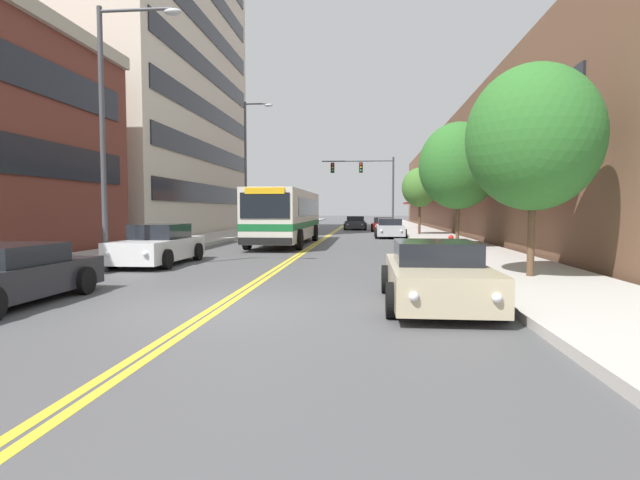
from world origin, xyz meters
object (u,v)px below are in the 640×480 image
Objects in this scene: car_charcoal_parked_left_near at (2,277)px; street_tree_right_far at (420,187)px; traffic_signal_mast at (369,178)px; car_silver_parked_right_mid at (390,229)px; city_bus at (287,214)px; street_tree_right_mid at (459,166)px; fire_hydrant at (451,246)px; car_dark_grey_moving_lead at (356,223)px; street_lamp_left_far at (249,160)px; car_beige_parked_right_foreground at (436,275)px; car_red_parked_right_far at (383,225)px; car_black_parked_left_mid at (283,225)px; street_lamp_left_near at (114,114)px; car_white_parked_left_far at (159,246)px; street_tree_right_near at (534,138)px.

street_tree_right_far is at bearing 68.00° from car_charcoal_parked_left_near.
car_silver_parked_right_mid is at bearing -82.88° from traffic_signal_mast.
city_bus reaches higher than car_charcoal_parked_left_near.
street_tree_right_mid reaches higher than fire_hydrant.
street_lamp_left_far is at bearing -113.14° from car_dark_grey_moving_lead.
car_dark_grey_moving_lead is at bearing 115.09° from traffic_signal_mast.
car_beige_parked_right_foreground is 1.04× the size of car_red_parked_right_far.
car_black_parked_left_mid is 9.48m from traffic_signal_mast.
traffic_signal_mast is at bearing 110.21° from street_tree_right_far.
car_beige_parked_right_foreground is at bearing -27.25° from street_lamp_left_near.
car_beige_parked_right_foreground is at bearing -74.88° from car_black_parked_left_mid.
car_white_parked_left_far is 22.63m from street_tree_right_far.
car_beige_parked_right_foreground is 0.96× the size of car_silver_parked_right_mid.
car_black_parked_left_mid is at bearing 89.77° from car_white_parked_left_far.
car_red_parked_right_far is at bearing 76.59° from car_charcoal_parked_left_near.
city_bus is at bearing 159.47° from street_tree_right_mid.
street_lamp_left_far reaches higher than car_black_parked_left_mid.
car_black_parked_left_mid is 12.58m from street_tree_right_far.
street_tree_right_far is at bearing -69.79° from traffic_signal_mast.
car_white_parked_left_far is 1.02× the size of street_tree_right_far.
car_black_parked_left_mid is 9.26m from car_red_parked_right_far.
fire_hydrant is at bearing -84.58° from car_silver_parked_right_mid.
car_white_parked_left_far is at bearing -90.23° from car_black_parked_left_mid.
traffic_signal_mast is at bearing -64.91° from car_dark_grey_moving_lead.
street_lamp_left_near reaches higher than fire_hydrant.
street_lamp_left_far is 1.66× the size of street_tree_right_near.
car_red_parked_right_far is 0.64× the size of traffic_signal_mast.
car_silver_parked_right_mid is 22.32m from street_lamp_left_near.
car_white_parked_left_far is 10.98m from car_beige_parked_right_foreground.
city_bus is 1.74× the size of traffic_signal_mast.
car_white_parked_left_far is at bearing -106.88° from car_red_parked_right_far.
street_lamp_left_far is (-8.05, -13.18, 0.46)m from traffic_signal_mast.
street_tree_right_near reaches higher than fire_hydrant.
car_black_parked_left_mid is 25.06m from car_white_parked_left_far.
traffic_signal_mast is at bearing 92.05° from car_beige_parked_right_foreground.
car_silver_parked_right_mid is 11.36m from street_tree_right_mid.
traffic_signal_mast is (-1.45, 11.58, 4.21)m from car_silver_parked_right_mid.
car_beige_parked_right_foreground is at bearing -101.14° from fire_hydrant.
car_white_parked_left_far reaches higher than car_charcoal_parked_left_near.
city_bus is 16.65m from street_tree_right_near.
car_charcoal_parked_left_near reaches higher than fire_hydrant.
city_bus reaches higher than car_dark_grey_moving_lead.
car_dark_grey_moving_lead is at bearing 79.21° from car_white_parked_left_far.
street_tree_right_mid is 6.63m from fire_hydrant.
street_tree_right_far is (10.98, 27.18, 2.95)m from car_charcoal_parked_left_near.
car_white_parked_left_far is at bearing -119.41° from street_tree_right_far.
car_white_parked_left_far is 14.10m from street_tree_right_mid.
street_tree_right_near is 22.94m from street_tree_right_far.
car_red_parked_right_far is 32.18m from street_lamp_left_near.
street_lamp_left_near is (-9.34, -19.82, 4.24)m from car_silver_parked_right_mid.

